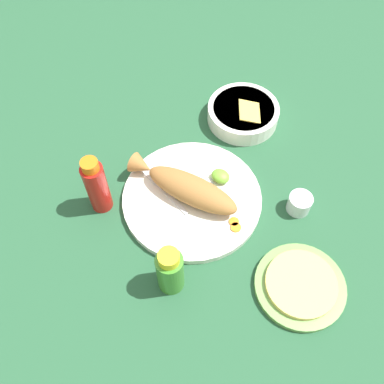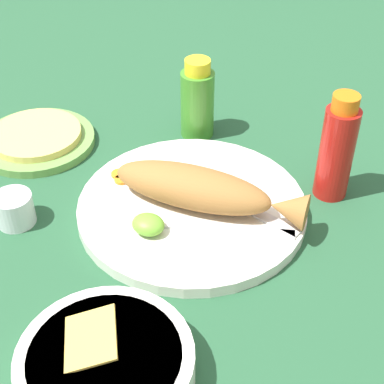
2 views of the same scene
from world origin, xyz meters
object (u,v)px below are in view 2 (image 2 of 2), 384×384
Objects in this scene: main_plate at (192,207)px; guacamole_bowl at (106,365)px; hot_sauce_bottle_green at (197,101)px; fork_near at (251,210)px; tortilla_plate at (37,141)px; salt_cup at (15,211)px; fried_fish at (203,190)px; fork_far at (237,231)px; hot_sauce_bottle_red at (337,150)px.

guacamole_bowl reaches higher than main_plate.
hot_sauce_bottle_green reaches higher than main_plate.
fork_near is 0.40m from tortilla_plate.
hot_sauce_bottle_green is 0.73× the size of guacamole_bowl.
salt_cup reaches higher than fork_near.
salt_cup is at bearing 67.70° from hot_sauce_bottle_green.
fried_fish is at bearing 117.91° from hot_sauce_bottle_green.
tortilla_plate is (0.40, -0.02, -0.01)m from fork_near.
fork_near is 0.94× the size of tortilla_plate.
guacamole_bowl is at bearing 88.54° from fried_fish.
hot_sauce_bottle_green is at bearing 148.30° from fork_near.
main_plate is 1.74× the size of guacamole_bowl.
hot_sauce_bottle_green is (0.17, -0.22, 0.05)m from fork_far.
guacamole_bowl is (-0.26, 0.16, 0.01)m from salt_cup.
hot_sauce_bottle_green reaches higher than salt_cup.
fried_fish is at bearing -150.82° from salt_cup.
fork_near is 0.32m from guacamole_bowl.
main_plate is 2.39× the size of hot_sauce_bottle_green.
fork_near is at bearing -153.59° from salt_cup.
tortilla_plate is (0.35, -0.34, -0.02)m from guacamole_bowl.
hot_sauce_bottle_red reaches higher than fork_far.
fork_near is (-0.08, -0.02, 0.01)m from main_plate.
salt_cup is at bearing 179.09° from fork_far.
guacamole_bowl reaches higher than tortilla_plate.
salt_cup reaches higher than tortilla_plate.
hot_sauce_bottle_green is (0.25, -0.06, -0.01)m from hot_sauce_bottle_red.
guacamole_bowl is (0.04, 0.26, 0.01)m from fork_far.
salt_cup is at bearing 119.24° from tortilla_plate.
main_plate is 0.09m from fork_near.
salt_cup is (0.30, 0.15, 0.00)m from fork_near.
fork_near is 0.96× the size of guacamole_bowl.
fried_fish is at bearing 172.91° from tortilla_plate.
fork_near is at bearing -166.28° from main_plate.
fried_fish is at bearing -85.36° from guacamole_bowl.
main_plate is 1.17× the size of fried_fish.
tortilla_plate is (0.23, 0.15, -0.06)m from hot_sauce_bottle_green.
hot_sauce_bottle_red reaches higher than salt_cup.
guacamole_bowl is at bearing 97.94° from main_plate.
fork_far is at bearing 62.09° from hot_sauce_bottle_red.
fried_fish is 0.07m from fork_near.
main_plate is 0.22m from hot_sauce_bottle_green.
fried_fish reaches higher than fork_far.
fried_fish reaches higher than tortilla_plate.
fork_far is at bearing 160.60° from main_plate.
fork_far is at bearing 169.72° from tortilla_plate.
salt_cup is 0.31m from guacamole_bowl.
fried_fish is 1.59× the size of fork_far.
hot_sauce_bottle_green is at bearing -146.55° from tortilla_plate.
fork_far is (-0.06, 0.03, -0.03)m from fried_fish.
main_plate is at bearing -152.09° from fork_near.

